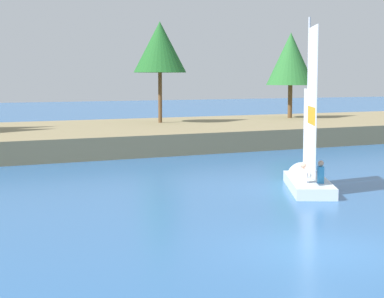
{
  "coord_description": "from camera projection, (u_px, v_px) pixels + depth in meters",
  "views": [
    {
      "loc": [
        -9.79,
        -12.14,
        3.97
      ],
      "look_at": [
        2.48,
        11.29,
        1.2
      ],
      "focal_mm": 63.3,
      "sensor_mm": 36.0,
      "label": 1
    }
  ],
  "objects": [
    {
      "name": "ground_plane",
      "position": [
        323.0,
        251.0,
        15.62
      ],
      "size": [
        200.0,
        200.0,
        0.0
      ],
      "primitive_type": "plane",
      "color": "#2D609E"
    },
    {
      "name": "sailboat",
      "position": [
        306.0,
        173.0,
        24.85
      ],
      "size": [
        3.61,
        5.0,
        6.54
      ],
      "rotation": [
        0.0,
        0.0,
        1.05
      ],
      "color": "silver",
      "rests_on": "ground"
    },
    {
      "name": "shoreline_tree_right",
      "position": [
        291.0,
        59.0,
        48.32
      ],
      "size": [
        3.46,
        3.46,
        6.1
      ],
      "color": "brown",
      "rests_on": "shore_bank"
    },
    {
      "name": "shoreline_tree_midright",
      "position": [
        160.0,
        47.0,
        43.03
      ],
      "size": [
        3.38,
        3.38,
        6.45
      ],
      "color": "brown",
      "rests_on": "shore_bank"
    },
    {
      "name": "shore_bank",
      "position": [
        36.0,
        139.0,
        38.03
      ],
      "size": [
        80.0,
        13.7,
        1.12
      ],
      "primitive_type": "cube",
      "color": "#897A56",
      "rests_on": "ground"
    }
  ]
}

